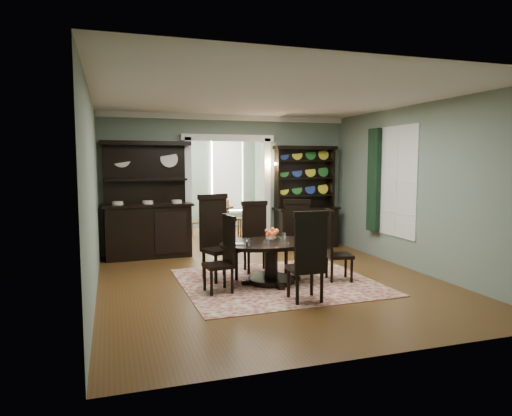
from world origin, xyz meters
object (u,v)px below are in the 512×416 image
(sideboard, at_px, (148,217))
(welsh_dresser, at_px, (305,211))
(parlor_table, at_px, (217,217))
(dining_table, at_px, (271,254))

(sideboard, bearing_deg, welsh_dresser, -1.94)
(sideboard, bearing_deg, parlor_table, 44.32)
(sideboard, height_order, welsh_dresser, sideboard)
(sideboard, xyz_separation_m, parlor_table, (1.94, 2.06, -0.31))
(dining_table, distance_m, welsh_dresser, 3.31)
(sideboard, relative_size, parlor_table, 2.74)
(sideboard, height_order, parlor_table, sideboard)
(dining_table, height_order, sideboard, sideboard)
(welsh_dresser, relative_size, parlor_table, 2.66)
(welsh_dresser, xyz_separation_m, parlor_table, (-1.63, 2.03, -0.32))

